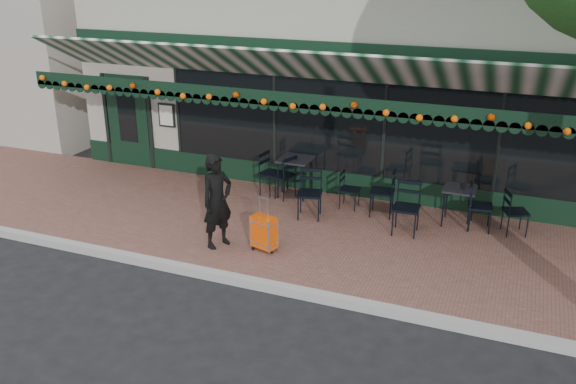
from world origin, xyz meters
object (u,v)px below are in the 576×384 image
at_px(chair_a_front, 406,209).
at_px(chair_a_extra, 516,212).
at_px(cafe_table_a, 460,192).
at_px(chair_solo, 272,174).
at_px(woman, 217,201).
at_px(chair_a_left, 382,192).
at_px(chair_b_front, 310,194).
at_px(chair_b_left, 283,176).
at_px(suitcase, 264,233).
at_px(chair_b_right, 350,190).
at_px(cafe_table_b, 295,162).
at_px(chair_a_right, 480,207).

height_order(chair_a_front, chair_a_extra, chair_a_front).
distance_m(cafe_table_a, chair_a_extra, 1.06).
distance_m(chair_a_extra, chair_solo, 4.91).
xyz_separation_m(woman, chair_a_left, (2.35, 2.39, -0.36)).
bearing_deg(chair_a_extra, chair_a_front, 90.62).
bearing_deg(chair_b_front, chair_a_front, -14.40).
relative_size(chair_a_left, chair_b_left, 1.02).
distance_m(chair_a_front, chair_b_front, 1.89).
relative_size(suitcase, chair_b_left, 1.04).
relative_size(cafe_table_a, chair_a_front, 0.75).
distance_m(chair_a_extra, chair_b_right, 3.17).
bearing_deg(chair_b_front, chair_a_extra, -2.85).
height_order(chair_b_left, chair_b_front, chair_b_front).
xyz_separation_m(chair_b_front, chair_solo, (-1.15, 0.85, -0.02)).
bearing_deg(chair_solo, cafe_table_a, -82.98).
bearing_deg(chair_b_left, woman, 15.76).
bearing_deg(chair_b_front, suitcase, -111.77).
bearing_deg(suitcase, chair_a_extra, 46.54).
height_order(chair_a_extra, chair_solo, chair_solo).
relative_size(cafe_table_b, chair_a_front, 0.84).
height_order(suitcase, chair_a_front, chair_a_front).
bearing_deg(chair_a_front, chair_solo, 161.17).
xyz_separation_m(chair_a_right, chair_b_left, (-4.02, 0.16, 0.02)).
relative_size(cafe_table_b, chair_b_right, 1.07).
height_order(woman, chair_a_right, woman).
bearing_deg(cafe_table_a, chair_solo, 178.36).
height_order(cafe_table_b, chair_b_right, cafe_table_b).
bearing_deg(chair_a_left, chair_a_extra, 85.22).
xyz_separation_m(suitcase, chair_b_right, (0.84, 2.38, 0.06)).
height_order(chair_a_front, chair_solo, chair_a_front).
relative_size(chair_a_right, chair_b_front, 0.94).
distance_m(suitcase, chair_a_extra, 4.62).
bearing_deg(chair_b_front, woman, -134.39).
bearing_deg(chair_b_right, suitcase, 159.88).
bearing_deg(chair_a_extra, woman, 96.29).
xyz_separation_m(cafe_table_b, chair_b_front, (0.68, -0.99, -0.26)).
bearing_deg(cafe_table_a, chair_a_left, -175.72).
distance_m(suitcase, chair_a_right, 4.07).
bearing_deg(chair_b_left, chair_a_front, 92.87).
bearing_deg(chair_a_front, suitcase, -145.82).
xyz_separation_m(chair_b_left, chair_b_right, (1.48, -0.05, -0.08)).
bearing_deg(chair_a_right, chair_b_right, 80.49).
bearing_deg(cafe_table_b, suitcase, -80.67).
height_order(woman, chair_a_front, woman).
bearing_deg(cafe_table_a, chair_b_front, -164.80).
bearing_deg(chair_a_right, suitcase, 116.96).
relative_size(suitcase, chair_b_front, 1.02).
bearing_deg(chair_a_front, woman, -152.30).
xyz_separation_m(cafe_table_a, chair_a_front, (-0.84, -0.78, -0.17)).
xyz_separation_m(chair_a_right, chair_a_front, (-1.24, -0.68, 0.04)).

